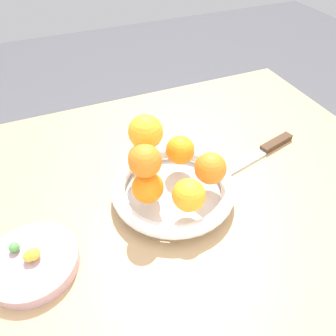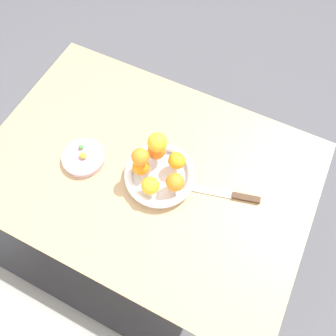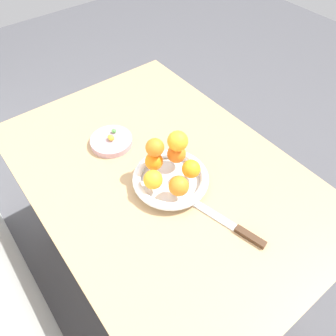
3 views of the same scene
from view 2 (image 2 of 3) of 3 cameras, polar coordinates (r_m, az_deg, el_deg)
The scene contains 16 objects.
ground_plane at distance 1.79m, azimuth -2.39°, elevation -10.58°, with size 6.00×6.00×0.00m, color #4C4C51.
dining_table at distance 1.18m, azimuth -3.57°, elevation -2.09°, with size 1.10×0.76×0.74m.
fruit_bowl at distance 1.07m, azimuth -1.40°, elevation -1.22°, with size 0.23×0.23×0.04m.
candy_dish at distance 1.14m, azimuth -14.47°, elevation 1.77°, with size 0.14×0.14×0.02m, color #B28C99.
orange_0 at distance 1.00m, azimuth 1.27°, elevation -2.49°, with size 0.06×0.06×0.06m, color orange.
orange_1 at distance 1.04m, azimuth 1.52°, elevation 1.28°, with size 0.06×0.06×0.06m, color orange.
orange_2 at distance 1.05m, azimuth -2.03°, elevation 3.04°, with size 0.06×0.06×0.06m, color orange.
orange_3 at distance 1.03m, azimuth -4.96°, elevation 0.31°, with size 0.06×0.06×0.06m, color orange.
orange_4 at distance 1.00m, azimuth -3.11°, elevation -3.09°, with size 0.06×0.06×0.06m, color orange.
orange_5 at distance 1.00m, azimuth -1.86°, elevation 4.49°, with size 0.06×0.06×0.06m, color orange.
orange_6 at distance 0.98m, azimuth -4.89°, elevation 1.93°, with size 0.06×0.06×0.06m, color orange.
candy_ball_0 at distance 1.14m, azimuth -14.88°, elevation 3.60°, with size 0.02×0.02×0.02m, color #4C9947.
candy_ball_1 at distance 1.12m, azimuth -14.62°, elevation 2.19°, with size 0.02×0.02×0.02m, color #4C9947.
candy_ball_2 at distance 1.12m, azimuth -14.75°, elevation 2.16°, with size 0.02×0.02×0.02m, color gold.
candy_ball_3 at distance 1.12m, azimuth -14.49°, elevation 2.09°, with size 0.02×0.02×0.02m, color gold.
knife at distance 1.07m, azimuth 10.22°, elevation -4.53°, with size 0.26×0.08×0.01m.
Camera 2 is at (-0.28, 0.40, 1.73)m, focal length 35.00 mm.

